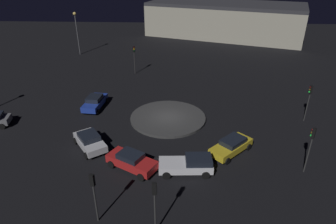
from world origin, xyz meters
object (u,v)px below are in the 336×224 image
car_red (132,161)px  traffic_light_north (155,198)px  traffic_light_south (134,54)px  traffic_light_northwest (311,141)px  streetlamp_southeast (76,25)px  traffic_light_west (309,96)px  car_yellow (231,146)px  car_white (189,164)px  store_building (225,19)px  traffic_light_north_near (94,188)px  car_silver (90,141)px  car_blue (95,102)px

car_red → traffic_light_north: (-2.63, 6.57, 2.18)m
traffic_light_south → traffic_light_northwest: traffic_light_south is taller
streetlamp_southeast → traffic_light_west: bearing=143.5°
car_yellow → car_white: car_white is taller
store_building → traffic_light_north: bearing=97.9°
traffic_light_west → traffic_light_northwest: (3.27, 9.13, 0.03)m
traffic_light_north → store_building: 59.16m
traffic_light_north_near → store_building: 59.35m
car_red → traffic_light_west: bearing=-123.2°
traffic_light_south → store_building: (-17.33, -27.60, 0.60)m
traffic_light_south → traffic_light_northwest: bearing=15.4°
traffic_light_northwest → traffic_light_north_near: bearing=56.8°
car_white → traffic_light_south: traffic_light_south is taller
traffic_light_south → traffic_light_west: 25.73m
streetlamp_southeast → store_building: 34.25m
car_yellow → traffic_light_north: 11.54m
car_silver → traffic_light_north: size_ratio=1.06×
car_yellow → streetlamp_southeast: bearing=-97.2°
car_silver → traffic_light_north_near: (-3.05, 8.77, 2.11)m
car_silver → traffic_light_west: (-22.56, -6.47, 2.24)m
car_silver → streetlamp_southeast: bearing=-17.5°
traffic_light_north → car_yellow: bearing=-33.6°
traffic_light_south → traffic_light_north_near: traffic_light_south is taller
car_red → store_building: bearing=-76.1°
store_building → streetlamp_southeast: bearing=49.4°
car_silver → store_building: size_ratio=0.12×
car_silver → car_yellow: bearing=-127.3°
store_building → traffic_light_west: bearing=114.5°
car_white → store_building: size_ratio=0.12×
car_red → traffic_light_west: (-18.06, -9.43, 2.21)m
car_blue → car_white: bearing=-130.7°
car_red → car_blue: size_ratio=1.02×
traffic_light_north → traffic_light_north_near: bearing=79.8°
traffic_light_north_near → streetlamp_southeast: streetlamp_southeast is taller
car_silver → traffic_light_north_near: size_ratio=1.10×
traffic_light_south → traffic_light_northwest: 29.67m
car_white → traffic_light_west: 16.45m
store_building → car_silver: bearing=88.1°
traffic_light_northwest → streetlamp_southeast: bearing=-12.0°
car_yellow → store_building: size_ratio=0.12×
car_yellow → traffic_light_west: (-9.12, -6.61, 2.27)m
car_yellow → traffic_light_north: size_ratio=1.06×
car_blue → traffic_light_north: traffic_light_north is taller
traffic_light_north → store_building: store_building is taller
streetlamp_southeast → car_silver: bearing=109.3°
traffic_light_north → traffic_light_north_near: traffic_light_north is taller
traffic_light_north_near → car_blue: bearing=31.3°
car_red → traffic_light_north: bearing=141.0°
store_building → car_yellow: bearing=103.0°
car_blue → streetlamp_southeast: size_ratio=0.59×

